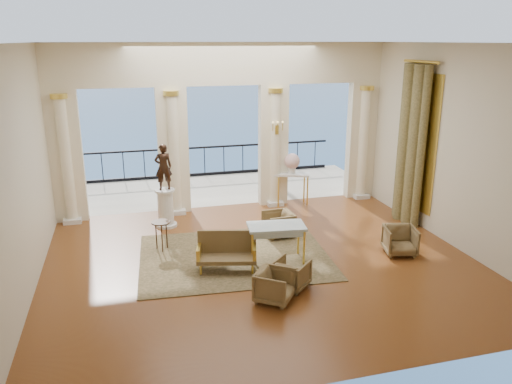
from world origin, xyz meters
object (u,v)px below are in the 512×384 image
object	(u,v)px
game_table	(276,229)
armchair_b	(400,239)
settee	(227,251)
console_table	(292,179)
statue	(163,167)
armchair_c	(278,223)
armchair_d	(291,273)
side_table	(161,226)
armchair_a	(275,284)
pedestal	(166,209)

from	to	relation	value
game_table	armchair_b	bearing A→B (deg)	0.01
settee	console_table	distance (m)	4.52
settee	statue	distance (m)	3.21
console_table	settee	bearing A→B (deg)	-105.85
settee	armchair_c	bearing A→B (deg)	56.43
armchair_d	side_table	world-z (taller)	side_table
armchair_b	statue	bearing A→B (deg)	161.54
armchair_b	side_table	bearing A→B (deg)	176.68
settee	armchair_d	bearing A→B (deg)	-33.57
armchair_a	armchair_d	world-z (taller)	armchair_a
side_table	pedestal	bearing A→B (deg)	81.16
armchair_c	settee	size ratio (longest dim) A/B	0.52
armchair_b	console_table	bearing A→B (deg)	121.08
pedestal	console_table	size ratio (longest dim) A/B	0.93
armchair_d	console_table	distance (m)	5.04
game_table	statue	distance (m)	3.52
armchair_c	armchair_b	bearing A→B (deg)	50.27
armchair_b	pedestal	world-z (taller)	pedestal
armchair_b	armchair_d	bearing A→B (deg)	-149.06
game_table	console_table	size ratio (longest dim) A/B	1.21
settee	statue	bearing A→B (deg)	122.98
armchair_d	side_table	bearing A→B (deg)	-2.08
game_table	statue	world-z (taller)	statue
game_table	side_table	xyz separation A→B (m)	(-2.31, 1.23, -0.15)
pedestal	side_table	size ratio (longest dim) A/B	1.44
settee	statue	xyz separation A→B (m)	(-0.98, 2.82, 1.16)
armchair_b	settee	bearing A→B (deg)	-169.65
pedestal	side_table	distance (m)	1.52
armchair_d	statue	bearing A→B (deg)	-17.60
armchair_c	side_table	xyz separation A→B (m)	(-2.78, -0.11, 0.25)
armchair_c	armchair_d	distance (m)	2.61
game_table	statue	size ratio (longest dim) A/B	1.10
game_table	side_table	bearing A→B (deg)	158.97
armchair_c	game_table	size ratio (longest dim) A/B	0.53
armchair_b	game_table	size ratio (longest dim) A/B	0.54
console_table	side_table	distance (m)	4.51
armchair_b	game_table	xyz separation A→B (m)	(-2.76, 0.34, 0.40)
armchair_a	armchair_b	distance (m)	3.53
armchair_a	armchair_c	bearing A→B (deg)	18.32
armchair_a	side_table	xyz separation A→B (m)	(-1.78, 2.84, 0.26)
statue	side_table	xyz separation A→B (m)	(-0.23, -1.49, -0.97)
side_table	console_table	bearing A→B (deg)	30.87
armchair_b	game_table	world-z (taller)	game_table
armchair_d	armchair_a	bearing A→B (deg)	87.11
pedestal	side_table	bearing A→B (deg)	-98.84
armchair_c	statue	size ratio (longest dim) A/B	0.58
armchair_b	console_table	world-z (taller)	console_table
armchair_b	settee	world-z (taller)	settee
armchair_a	statue	size ratio (longest dim) A/B	0.56
armchair_a	pedestal	world-z (taller)	pedestal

